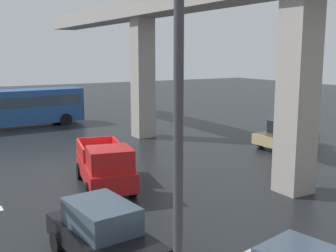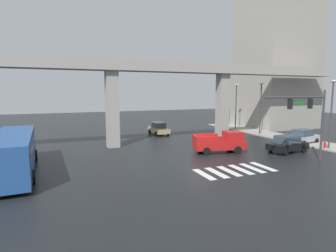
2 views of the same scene
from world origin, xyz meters
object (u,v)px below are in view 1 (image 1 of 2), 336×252
Objects in this scene: sedan_black at (103,233)px; city_bus at (14,106)px; pickup_truck at (105,167)px; sedan_tan at (287,134)px; street_lamp_near_corner at (178,138)px.

city_bus is at bearing 174.83° from sedan_black.
sedan_tan is (-1.95, 13.08, -0.14)m from pickup_truck.
street_lamp_near_corner is at bearing -7.25° from sedan_black.
street_lamp_near_corner is (5.07, -0.65, 3.70)m from sedan_black.
sedan_tan is 17.53m from sedan_black.
pickup_truck reaches higher than sedan_black.
sedan_tan is at bearing 39.60° from city_bus.
pickup_truck is at bearing -81.53° from sedan_tan.
pickup_truck is 1.21× the size of sedan_black.
sedan_tan is (16.22, 13.42, -0.87)m from city_bus.
city_bus is at bearing -140.40° from sedan_tan.
sedan_black is (6.03, -2.54, -0.14)m from pickup_truck.
pickup_truck is 6.54m from sedan_black.
street_lamp_near_corner is (29.27, -2.83, 2.83)m from city_bus.
street_lamp_near_corner is at bearing -5.53° from city_bus.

